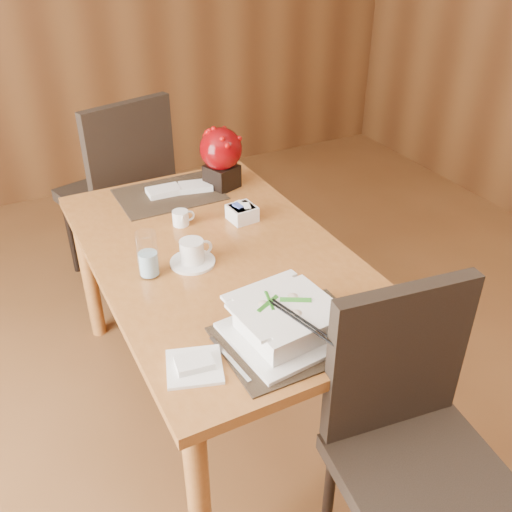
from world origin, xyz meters
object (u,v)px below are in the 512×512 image
dining_table (221,274)px  bread_plate (194,367)px  soup_setting (283,322)px  near_chair (412,433)px  far_chair (122,184)px  berry_decor (221,154)px  water_glass (148,255)px  creamer_jug (181,218)px  sugar_caddy (242,213)px  coffee_cup (192,254)px

dining_table → bread_plate: (-0.32, -0.53, 0.10)m
soup_setting → bread_plate: size_ratio=2.14×
near_chair → far_chair: far_chair is taller
dining_table → bread_plate: 0.63m
soup_setting → berry_decor: berry_decor is taller
water_glass → creamer_jug: (0.23, 0.29, -0.05)m
berry_decor → far_chair: size_ratio=0.26×
bread_plate → near_chair: near_chair is taller
bread_plate → far_chair: 1.63m
creamer_jug → bread_plate: 0.85m
near_chair → far_chair: bearing=105.8°
sugar_caddy → creamer_jug: bearing=162.0°
berry_decor → far_chair: bearing=120.8°
creamer_jug → bread_plate: (-0.27, -0.80, -0.03)m
sugar_caddy → far_chair: (-0.28, 0.88, -0.18)m
soup_setting → water_glass: 0.57m
creamer_jug → sugar_caddy: size_ratio=0.81×
water_glass → bread_plate: (-0.04, -0.51, -0.08)m
bread_plate → coffee_cup: bearing=68.6°
sugar_caddy → berry_decor: 0.35m
dining_table → near_chair: near_chair is taller
dining_table → berry_decor: (0.25, 0.52, 0.26)m
dining_table → far_chair: (-0.09, 1.07, -0.05)m
near_chair → dining_table: bearing=110.4°
water_glass → creamer_jug: size_ratio=2.02×
dining_table → far_chair: size_ratio=1.41×
water_glass → far_chair: (0.19, 1.10, -0.23)m
coffee_cup → near_chair: 0.95m
creamer_jug → near_chair: size_ratio=0.08×
dining_table → water_glass: water_glass is taller
dining_table → bread_plate: bread_plate is taller
water_glass → near_chair: (0.49, -0.87, -0.27)m
soup_setting → bread_plate: (-0.29, 0.00, -0.06)m
dining_table → creamer_jug: creamer_jug is taller
water_glass → bread_plate: water_glass is taller
soup_setting → bread_plate: soup_setting is taller
dining_table → creamer_jug: 0.30m
dining_table → berry_decor: size_ratio=5.34×
creamer_jug → bread_plate: bearing=-103.3°
water_glass → bread_plate: 0.52m
creamer_jug → far_chair: size_ratio=0.08×
sugar_caddy → far_chair: bearing=107.3°
berry_decor → bread_plate: bearing=-118.2°
near_chair → soup_setting: bearing=130.9°
creamer_jug → near_chair: (0.26, -1.16, -0.21)m
sugar_caddy → bread_plate: bearing=-125.0°
dining_table → berry_decor: bearing=64.7°
sugar_caddy → near_chair: near_chair is taller
dining_table → soup_setting: size_ratio=4.46×
creamer_jug → sugar_caddy: sugar_caddy is taller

